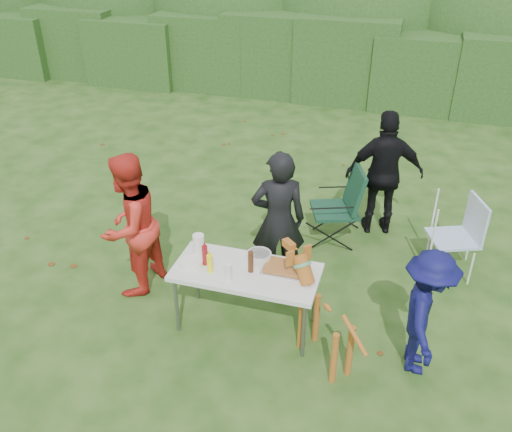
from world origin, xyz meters
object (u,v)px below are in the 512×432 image
(lawn_chair, at_px, (453,235))
(beer_bottle, at_px, (251,262))
(ketchup_bottle, at_px, (205,255))
(person_red_jacket, at_px, (130,226))
(person_black_puffy, at_px, (384,174))
(dog, at_px, (326,320))
(person_cook, at_px, (278,221))
(mustard_bottle, at_px, (210,263))
(folding_table, at_px, (246,274))
(camping_chair, at_px, (335,206))
(child, at_px, (425,313))
(paper_towel_roll, at_px, (199,246))

(lawn_chair, xyz_separation_m, beer_bottle, (-2.04, -1.72, 0.37))
(ketchup_bottle, bearing_deg, person_red_jacket, 163.80)
(person_black_puffy, bearing_deg, beer_bottle, 51.42)
(dog, bearing_deg, lawn_chair, -78.32)
(person_cook, bearing_deg, ketchup_bottle, 38.78)
(lawn_chair, bearing_deg, person_cook, 1.97)
(mustard_bottle, bearing_deg, folding_table, 19.73)
(camping_chair, height_order, lawn_chair, camping_chair)
(person_black_puffy, relative_size, dog, 1.60)
(person_cook, relative_size, camping_chair, 1.60)
(folding_table, relative_size, person_black_puffy, 0.86)
(dog, xyz_separation_m, beer_bottle, (-0.84, 0.26, 0.34))
(folding_table, distance_m, child, 1.79)
(camping_chair, bearing_deg, ketchup_bottle, 41.68)
(ketchup_bottle, bearing_deg, person_cook, 57.88)
(folding_table, height_order, person_black_puffy, person_black_puffy)
(child, bearing_deg, dog, 97.91)
(dog, bearing_deg, beer_bottle, 25.76)
(folding_table, xyz_separation_m, ketchup_bottle, (-0.44, -0.02, 0.16))
(ketchup_bottle, bearing_deg, lawn_chair, 34.45)
(dog, height_order, mustard_bottle, dog)
(person_red_jacket, distance_m, beer_bottle, 1.53)
(person_red_jacket, height_order, lawn_chair, person_red_jacket)
(person_cook, xyz_separation_m, dog, (0.77, -1.13, -0.34))
(person_cook, height_order, person_black_puffy, person_black_puffy)
(camping_chair, height_order, ketchup_bottle, camping_chair)
(person_cook, xyz_separation_m, ketchup_bottle, (-0.55, -0.88, -0.00))
(person_cook, distance_m, ketchup_bottle, 1.04)
(person_cook, bearing_deg, child, 131.45)
(person_cook, xyz_separation_m, child, (1.67, -0.94, -0.18))
(person_red_jacket, distance_m, camping_chair, 2.67)
(person_black_puffy, bearing_deg, ketchup_bottle, 42.71)
(dog, bearing_deg, mustard_bottle, 36.42)
(ketchup_bottle, distance_m, paper_towel_roll, 0.17)
(folding_table, distance_m, camping_chair, 2.05)
(person_black_puffy, bearing_deg, lawn_chair, 130.07)
(ketchup_bottle, relative_size, paper_towel_roll, 0.85)
(camping_chair, relative_size, lawn_chair, 1.09)
(lawn_chair, height_order, paper_towel_roll, paper_towel_roll)
(lawn_chair, height_order, mustard_bottle, lawn_chair)
(lawn_chair, xyz_separation_m, ketchup_bottle, (-2.53, -1.73, 0.36))
(folding_table, height_order, dog, dog)
(person_cook, relative_size, beer_bottle, 7.11)
(beer_bottle, bearing_deg, camping_chair, 74.15)
(person_black_puffy, distance_m, mustard_bottle, 2.94)
(paper_towel_roll, bearing_deg, person_black_puffy, 53.07)
(paper_towel_roll, bearing_deg, folding_table, -10.81)
(ketchup_bottle, xyz_separation_m, paper_towel_roll, (-0.12, 0.12, 0.02))
(ketchup_bottle, bearing_deg, mustard_bottle, -48.95)
(child, height_order, beer_bottle, child)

